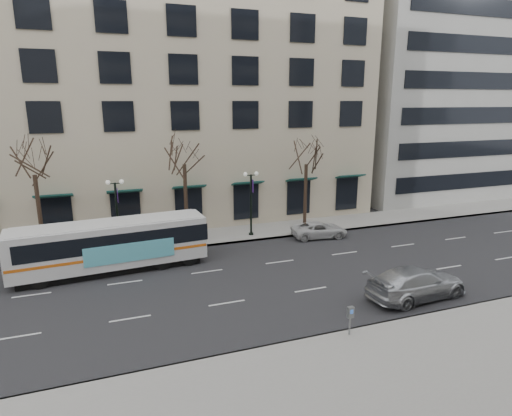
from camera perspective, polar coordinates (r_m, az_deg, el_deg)
name	(u,v)px	position (r m, az deg, el deg)	size (l,w,h in m)	color
ground	(216,286)	(25.52, -5.35, -10.32)	(160.00, 160.00, 0.00)	black
sidewalk_far	(248,233)	(34.89, -1.09, -3.31)	(80.00, 4.00, 0.15)	gray
building_hotel	(137,85)	(43.73, -15.55, 15.57)	(40.00, 20.00, 24.00)	#BFB392
building_office	(432,40)	(57.95, 22.38, 20.06)	(25.00, 20.00, 35.00)	#999993
tree_far_left	(33,161)	(31.90, -27.62, 5.63)	(3.60, 3.60, 8.34)	black
tree_far_mid	(184,151)	(32.06, -9.60, 7.44)	(3.60, 3.60, 8.55)	black
tree_far_right	(307,153)	(35.26, 6.76, 7.34)	(3.60, 3.60, 8.06)	black
lamp_post_left	(117,211)	(31.69, -18.01, -0.43)	(1.22, 0.45, 5.21)	black
lamp_post_right	(251,201)	(33.41, -0.66, 1.00)	(1.22, 0.45, 5.21)	black
city_bus	(112,244)	(28.47, -18.61, -4.60)	(12.01, 3.49, 3.21)	silver
silver_car	(417,283)	(25.33, 20.62, -9.30)	(2.39, 5.89, 1.71)	#B4B7BC
white_pickup	(319,230)	(34.20, 8.46, -2.89)	(2.03, 4.40, 1.22)	silver
pay_station	(350,315)	(20.36, 12.47, -13.71)	(0.30, 0.21, 1.37)	slate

